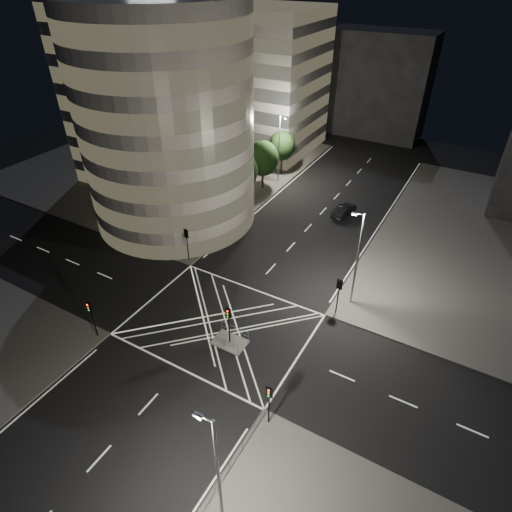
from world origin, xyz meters
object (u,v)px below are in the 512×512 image
Objects in this scene: central_island at (230,342)px; traffic_signal_nr at (269,398)px; traffic_signal_fl at (187,239)px; street_lamp_right_near at (217,471)px; street_lamp_left_near at (208,197)px; traffic_signal_fr at (339,290)px; traffic_signal_island at (229,319)px; sedan at (344,210)px; street_lamp_right_far at (357,257)px; traffic_signal_nl at (91,313)px; street_lamp_left_far at (279,147)px.

central_island is 0.75× the size of traffic_signal_nr.
street_lamp_right_near is at bearing -48.76° from traffic_signal_fl.
street_lamp_left_near is at bearing 96.97° from traffic_signal_fl.
street_lamp_right_near reaches higher than traffic_signal_fl.
traffic_signal_nr is (0.00, -13.60, 0.00)m from traffic_signal_fr.
street_lamp_right_near is at bearing -88.25° from traffic_signal_fr.
sedan is at bearing 88.43° from traffic_signal_island.
street_lamp_right_far is at bearing 54.70° from central_island.
traffic_signal_fl is 0.40× the size of street_lamp_right_near.
central_island is at bearing -125.30° from street_lamp_right_far.
traffic_signal_fr is at bearing 91.75° from street_lamp_right_near.
traffic_signal_nl reaches higher than central_island.
traffic_signal_fr is at bearing 0.00° from traffic_signal_fl.
street_lamp_left_near reaches higher than traffic_signal_fl.
street_lamp_right_far reaches higher than traffic_signal_island.
street_lamp_left_near is 18.65m from sedan.
traffic_signal_island is 0.92× the size of sedan.
street_lamp_right_near is at bearing -59.25° from central_island.
traffic_signal_fl is 22.24m from traffic_signal_nr.
street_lamp_right_far is (18.87, -3.00, 0.00)m from street_lamp_left_near.
central_island is at bearing 97.46° from sedan.
street_lamp_left_near is (-0.64, 18.80, 2.63)m from traffic_signal_nl.
central_island is at bearing -37.54° from traffic_signal_fl.
traffic_signal_fl is at bearing 67.07° from sedan.
street_lamp_left_far is 47.88m from street_lamp_right_near.
street_lamp_right_near reaches higher than traffic_signal_nl.
street_lamp_left_far reaches higher than traffic_signal_nl.
central_island is 11.10m from traffic_signal_fr.
street_lamp_left_near is 1.00× the size of street_lamp_right_far.
central_island is 0.75× the size of traffic_signal_fl.
street_lamp_left_near reaches higher than traffic_signal_fr.
street_lamp_left_far is at bearing 116.36° from traffic_signal_nr.
traffic_signal_nl is 22.24m from traffic_signal_fr.
central_island is 2.84m from traffic_signal_island.
street_lamp_right_near reaches higher than traffic_signal_fr.
central_island is at bearing 0.00° from traffic_signal_island.
sedan is (11.54, 32.09, -2.20)m from traffic_signal_nl.
traffic_signal_nl is 34.17m from sedan.
street_lamp_left_far is 13.91m from sedan.
traffic_signal_island reaches higher than sedan.
traffic_signal_island is 0.40× the size of street_lamp_left_near.
street_lamp_right_near is at bearing -54.03° from street_lamp_left_near.
street_lamp_left_far is at bearing 113.21° from street_lamp_right_near.
traffic_signal_fl reaches higher than sedan.
traffic_signal_fr is at bearing 50.67° from central_island.
traffic_signal_nr is 41.15m from street_lamp_left_far.
traffic_signal_nl is (0.00, -13.60, 0.00)m from traffic_signal_fl.
traffic_signal_nr is at bearing -37.69° from traffic_signal_fl.
street_lamp_left_near is 2.29× the size of sedan.
street_lamp_right_far is 2.29× the size of sedan.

